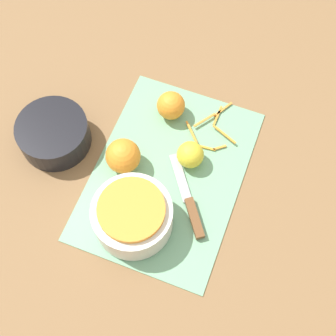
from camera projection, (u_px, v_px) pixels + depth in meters
ground_plane at (168, 174)px, 1.11m from camera, size 4.00×4.00×0.00m
cutting_board at (168, 174)px, 1.10m from camera, size 0.48×0.34×0.01m
bowl_speckled at (133, 216)px, 1.01m from camera, size 0.18×0.18×0.09m
bowl_dark at (54, 134)px, 1.11m from camera, size 0.17×0.17×0.07m
knife at (192, 209)px, 1.06m from camera, size 0.19×0.15×0.02m
orange_left at (123, 156)px, 1.08m from camera, size 0.08×0.08×0.08m
orange_right at (171, 106)px, 1.14m from camera, size 0.07×0.07×0.07m
lemon at (190, 155)px, 1.09m from camera, size 0.06×0.06×0.06m
peel_pile at (212, 128)px, 1.15m from camera, size 0.15×0.13×0.01m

